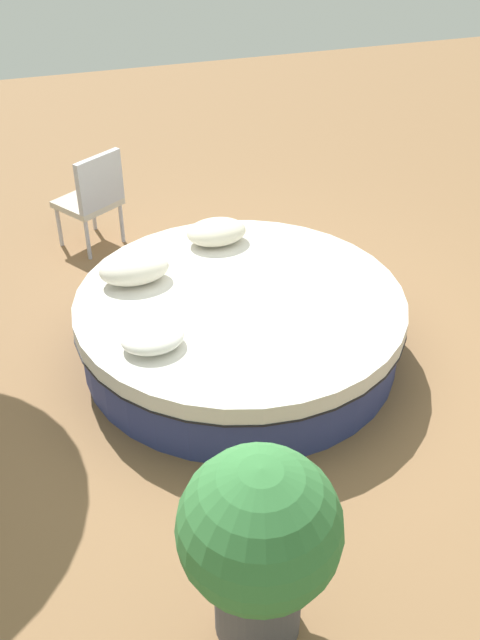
% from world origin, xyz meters
% --- Properties ---
extents(ground_plane, '(16.00, 16.00, 0.00)m').
position_xyz_m(ground_plane, '(0.00, 0.00, 0.00)').
color(ground_plane, olive).
extents(round_bed, '(2.54, 2.54, 0.53)m').
position_xyz_m(round_bed, '(0.00, 0.00, 0.27)').
color(round_bed, navy).
rests_on(round_bed, ground_plane).
extents(throw_pillow_0, '(0.51, 0.37, 0.20)m').
position_xyz_m(throw_pillow_0, '(-0.07, -0.87, 0.64)').
color(throw_pillow_0, beige).
rests_on(throw_pillow_0, round_bed).
extents(throw_pillow_1, '(0.55, 0.35, 0.22)m').
position_xyz_m(throw_pillow_1, '(0.71, -0.47, 0.64)').
color(throw_pillow_1, silver).
rests_on(throw_pillow_1, round_bed).
extents(throw_pillow_2, '(0.44, 0.37, 0.14)m').
position_xyz_m(throw_pillow_2, '(0.76, 0.40, 0.61)').
color(throw_pillow_2, white).
rests_on(throw_pillow_2, round_bed).
extents(patio_chair, '(0.71, 0.70, 0.98)m').
position_xyz_m(patio_chair, '(0.80, -2.07, 0.56)').
color(patio_chair, '#B7B7BC').
rests_on(patio_chair, ground_plane).
extents(planter, '(0.81, 0.81, 1.18)m').
position_xyz_m(planter, '(0.63, 2.27, 0.70)').
color(planter, '#4C4C51').
rests_on(planter, ground_plane).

